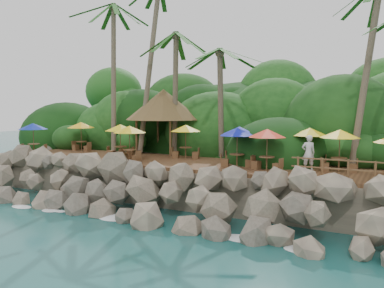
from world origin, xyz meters
The scene contains 11 objects.
ground centered at (0.00, 0.00, 0.00)m, with size 140.00×140.00×0.00m, color #19514F.
land_base centered at (0.00, 16.00, 1.05)m, with size 32.00×25.20×2.10m, color gray.
jungle_hill centered at (0.00, 23.50, 0.00)m, with size 44.80×28.00×15.40m, color #143811.
seawall centered at (0.00, 2.00, 1.15)m, with size 29.00×4.00×2.30m, color gray, non-canonical shape.
terrace centered at (0.00, 6.00, 2.20)m, with size 26.00×5.00×0.20m, color brown.
jungle_foliage centered at (0.00, 15.00, 0.00)m, with size 44.00×16.00×12.00m, color #143811, non-canonical shape.
foam_line centered at (0.00, 0.30, 0.03)m, with size 25.20×0.80×0.06m.
palms centered at (0.85, 8.78, 11.81)m, with size 25.22×6.74×13.87m.
palapa centered at (-4.12, 9.40, 5.79)m, with size 5.46×5.46×4.60m.
dining_clusters centered at (0.44, 5.88, 4.11)m, with size 24.78×5.05×2.18m.
waiter centered at (6.87, 5.95, 3.24)m, with size 0.68×0.45×1.88m, color silver.
Camera 1 is at (11.00, -14.83, 5.61)m, focal length 36.86 mm.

